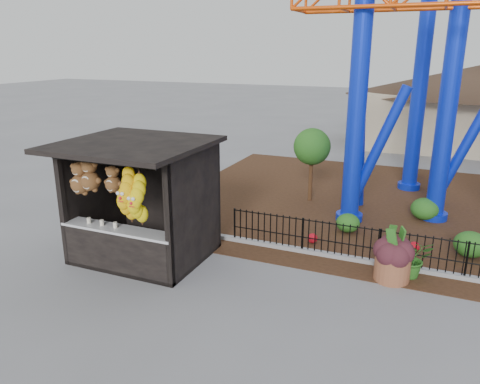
% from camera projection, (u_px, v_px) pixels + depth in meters
% --- Properties ---
extents(ground, '(120.00, 120.00, 0.00)m').
position_uv_depth(ground, '(230.00, 298.00, 10.36)').
color(ground, slate).
rests_on(ground, ground).
extents(mulch_bed, '(18.00, 12.00, 0.02)m').
position_uv_depth(mulch_bed, '(434.00, 211.00, 15.88)').
color(mulch_bed, '#331E11').
rests_on(mulch_bed, ground).
extents(curb, '(18.00, 0.18, 0.12)m').
position_uv_depth(curb, '(428.00, 272.00, 11.47)').
color(curb, gray).
rests_on(curb, ground).
extents(prize_booth, '(3.50, 3.40, 3.12)m').
position_uv_depth(prize_booth, '(137.00, 204.00, 11.83)').
color(prize_booth, black).
rests_on(prize_booth, ground).
extents(picket_fence, '(12.20, 0.06, 1.00)m').
position_uv_depth(picket_fence, '(471.00, 262.00, 11.00)').
color(picket_fence, black).
rests_on(picket_fence, ground).
extents(terracotta_planter, '(1.04, 1.04, 0.62)m').
position_uv_depth(terracotta_planter, '(392.00, 268.00, 11.11)').
color(terracotta_planter, brown).
rests_on(terracotta_planter, ground).
extents(planter_foliage, '(0.70, 0.70, 0.64)m').
position_uv_depth(planter_foliage, '(395.00, 243.00, 10.92)').
color(planter_foliage, '#37161C').
rests_on(planter_foliage, terracotta_planter).
extents(potted_plant, '(1.10, 1.03, 0.99)m').
position_uv_depth(potted_plant, '(412.00, 258.00, 11.23)').
color(potted_plant, '#1A5118').
rests_on(potted_plant, ground).
extents(landscaping, '(8.04, 3.88, 0.70)m').
position_uv_depth(landscaping, '(454.00, 228.00, 13.54)').
color(landscaping, '#225418').
rests_on(landscaping, mulch_bed).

